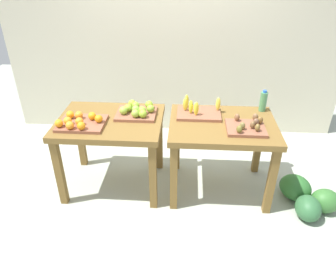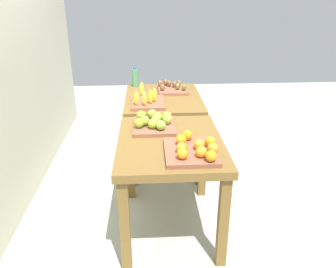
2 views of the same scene
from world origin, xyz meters
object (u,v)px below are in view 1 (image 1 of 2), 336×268
Objects in this scene: display_table_right at (222,134)px; watermelon_pile at (307,197)px; apple_bin at (137,111)px; water_bottle at (263,101)px; banana_crate at (198,111)px; display_table_left at (111,130)px; kiwi_bin at (247,126)px; orange_bin at (80,122)px.

watermelon_pile is (0.87, -0.25, -0.55)m from display_table_right.
apple_bin is 1.30m from water_bottle.
banana_crate is 1.97× the size of water_bottle.
display_table_left is at bearing -155.76° from apple_bin.
water_bottle reaches higher than watermelon_pile.
apple_bin is at bearing 172.30° from display_table_right.
watermelon_pile is (0.44, -0.55, -0.78)m from water_bottle.
kiwi_bin is (1.07, -0.23, -0.01)m from apple_bin.
kiwi_bin is at bearing -4.85° from display_table_left.
orange_bin is 1.13× the size of apple_bin.
water_bottle reaches higher than display_table_right.
apple_bin is at bearing 26.98° from orange_bin.
orange_bin reaches higher than display_table_right.
banana_crate reaches higher than kiwi_bin.
water_bottle is at bearing 8.30° from apple_bin.
water_bottle is at bearing 62.59° from kiwi_bin.
apple_bin reaches higher than kiwi_bin.
orange_bin is 2.35m from watermelon_pile.
display_table_left is 1.12m from display_table_right.
watermelon_pile is (0.66, -0.14, -0.70)m from kiwi_bin.
display_table_left is 2.08m from watermelon_pile.
watermelon_pile is at bearing -15.94° from display_table_right.
display_table_left is 1.62× the size of watermelon_pile.
banana_crate is (0.88, 0.17, 0.16)m from display_table_left.
water_bottle is (0.22, 0.42, 0.08)m from kiwi_bin.
kiwi_bin is at bearing -28.18° from display_table_right.
apple_bin reaches higher than display_table_right.
water_bottle is at bearing 128.74° from watermelon_pile.
banana_crate is (1.13, 0.31, -0.00)m from orange_bin.
water_bottle is 0.35× the size of watermelon_pile.
display_table_right is 0.88m from apple_bin.
water_bottle reaches higher than banana_crate.
banana_crate reaches higher than display_table_left.
orange_bin reaches higher than watermelon_pile.
display_table_left is 0.33m from apple_bin.
display_table_left is 0.91m from banana_crate.
water_bottle reaches higher than kiwi_bin.
display_table_right is (1.12, 0.00, 0.00)m from display_table_left.
display_table_left and display_table_right have the same top height.
water_bottle reaches higher than display_table_left.
watermelon_pile is at bearing -7.12° from display_table_left.
banana_crate reaches higher than apple_bin.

